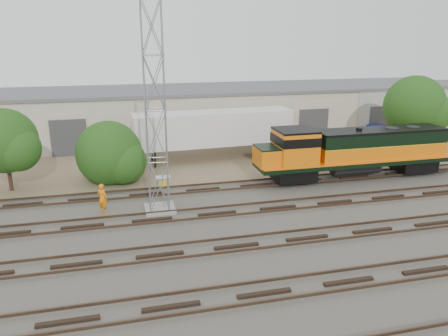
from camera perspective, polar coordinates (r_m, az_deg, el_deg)
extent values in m
plane|color=#47423A|center=(27.03, 8.17, -6.45)|extent=(140.00, 140.00, 0.00)
cube|color=#726047|center=(40.53, 0.32, 1.76)|extent=(80.00, 16.00, 0.02)
cube|color=#4C3828|center=(18.37, 22.03, -19.19)|extent=(80.00, 0.08, 0.14)
cube|color=black|center=(21.02, 15.97, -14.05)|extent=(80.00, 2.40, 0.14)
cube|color=#4C3828|center=(20.41, 17.06, -14.72)|extent=(80.00, 0.08, 0.14)
cube|color=#4C3828|center=(21.51, 15.01, -12.78)|extent=(80.00, 0.08, 0.14)
cube|color=black|center=(24.51, 10.80, -8.97)|extent=(80.00, 2.40, 0.14)
cube|color=#4C3828|center=(23.85, 11.56, -9.42)|extent=(80.00, 0.08, 0.14)
cube|color=#4C3828|center=(25.07, 10.11, -7.97)|extent=(80.00, 0.08, 0.14)
cube|color=black|center=(28.29, 7.05, -5.15)|extent=(80.00, 2.40, 0.14)
cube|color=#4C3828|center=(27.59, 7.61, -5.45)|extent=(80.00, 0.08, 0.14)
cube|color=#4C3828|center=(28.89, 6.54, -4.36)|extent=(80.00, 0.08, 0.14)
cube|color=black|center=(32.25, 4.24, -2.24)|extent=(80.00, 2.40, 0.14)
cube|color=#4C3828|center=(31.53, 4.66, -2.43)|extent=(80.00, 0.08, 0.14)
cube|color=#4C3828|center=(32.88, 3.84, -1.59)|extent=(80.00, 0.08, 0.14)
cube|color=beige|center=(47.60, -2.04, 7.13)|extent=(58.00, 10.00, 5.00)
cube|color=#59595B|center=(47.22, -2.08, 10.30)|extent=(58.40, 10.40, 0.30)
cube|color=#999993|center=(52.28, 23.71, 6.60)|extent=(14.00, 0.10, 5.00)
cube|color=#333335|center=(42.06, -19.58, 3.70)|extent=(3.20, 0.12, 3.40)
cube|color=#333335|center=(41.98, -8.66, 4.48)|extent=(3.20, 0.12, 3.40)
cube|color=#333335|center=(43.40, 1.95, 5.08)|extent=(3.20, 0.12, 3.40)
cube|color=#333335|center=(46.18, 11.59, 5.47)|extent=(3.20, 0.12, 3.40)
cube|color=#333335|center=(50.10, 19.94, 5.69)|extent=(3.20, 0.12, 3.40)
cube|color=black|center=(33.02, 9.05, -0.71)|extent=(3.00, 2.25, 0.94)
cube|color=black|center=(38.12, 23.49, 0.47)|extent=(3.00, 2.25, 0.94)
cube|color=black|center=(35.11, 16.88, 0.91)|extent=(15.91, 2.81, 0.33)
cylinder|color=black|center=(35.27, 16.80, 0.00)|extent=(3.93, 1.03, 1.03)
cube|color=orange|center=(35.91, 19.56, 2.21)|extent=(10.30, 2.43, 1.12)
cube|color=black|center=(35.68, 19.72, 3.80)|extent=(10.30, 2.43, 0.94)
cube|color=black|center=(35.56, 19.81, 4.68)|extent=(10.30, 2.43, 0.19)
cube|color=orange|center=(32.47, 9.22, 2.68)|extent=(2.81, 2.81, 2.43)
cube|color=black|center=(32.18, 9.33, 4.90)|extent=(2.81, 2.81, 0.15)
cube|color=orange|center=(31.85, 5.60, 1.49)|extent=(1.50, 2.25, 1.31)
cube|color=gray|center=(28.14, -8.37, -5.26)|extent=(1.87, 1.87, 0.20)
cylinder|color=gray|center=(26.94, -10.30, 7.70)|extent=(0.09, 0.09, 12.49)
cylinder|color=gray|center=(27.03, -7.86, 7.84)|extent=(0.09, 0.09, 12.49)
cylinder|color=gray|center=(25.81, -10.12, 7.30)|extent=(0.09, 0.09, 12.49)
cylinder|color=gray|center=(25.91, -7.58, 7.46)|extent=(0.09, 0.09, 12.49)
cylinder|color=gray|center=(27.82, -7.94, -3.15)|extent=(0.07, 0.07, 2.34)
cube|color=white|center=(27.49, -8.03, -1.17)|extent=(0.96, 0.08, 0.23)
cube|color=yellow|center=(27.63, -7.99, -2.01)|extent=(0.48, 0.06, 0.37)
imported|color=orange|center=(28.29, -15.60, -3.79)|extent=(0.82, 0.76, 1.87)
cube|color=white|center=(38.43, -1.39, 5.25)|extent=(14.08, 3.52, 2.90)
cube|color=black|center=(40.72, 6.08, 2.51)|extent=(2.71, 2.81, 1.07)
cube|color=black|center=(36.88, -8.97, 1.10)|extent=(0.16, 0.16, 1.39)
cube|color=black|center=(38.93, -9.42, 1.93)|extent=(0.16, 0.16, 1.39)
cube|color=navy|center=(49.73, 18.78, 4.60)|extent=(1.88, 1.80, 1.50)
cylinder|color=#382619|center=(34.47, -26.19, -1.03)|extent=(0.28, 0.28, 2.07)
sphere|color=#204E16|center=(33.83, -26.76, 3.18)|extent=(4.52, 4.52, 4.52)
sphere|color=#204E16|center=(33.09, -25.38, 2.28)|extent=(3.16, 3.16, 3.16)
cylinder|color=#382619|center=(34.36, -14.54, -1.27)|extent=(0.33, 0.33, 0.45)
sphere|color=#204E16|center=(33.82, -14.79, 1.85)|extent=(4.90, 4.90, 4.90)
sphere|color=#204E16|center=(33.22, -13.04, 0.84)|extent=(3.43, 3.43, 3.43)
cylinder|color=#382619|center=(43.61, 23.09, 3.29)|extent=(0.31, 0.31, 2.69)
sphere|color=#204E16|center=(43.04, 23.59, 7.46)|extent=(5.38, 5.38, 5.38)
sphere|color=#204E16|center=(43.15, 25.29, 6.55)|extent=(3.77, 3.77, 3.77)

